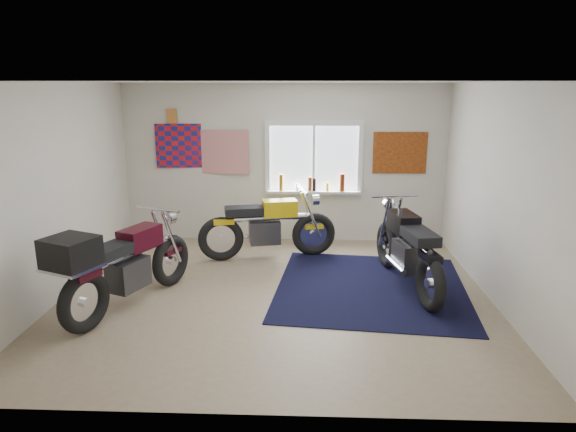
{
  "coord_description": "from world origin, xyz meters",
  "views": [
    {
      "loc": [
        0.4,
        -6.21,
        2.68
      ],
      "look_at": [
        0.14,
        0.4,
        0.97
      ],
      "focal_mm": 32.0,
      "sensor_mm": 36.0,
      "label": 1
    }
  ],
  "objects_px": {
    "yellow_triumph": "(267,228)",
    "maroon_tourer": "(120,265)",
    "black_chrome_bike": "(407,251)",
    "navy_rug": "(371,287)"
  },
  "relations": [
    {
      "from": "yellow_triumph",
      "to": "maroon_tourer",
      "type": "height_order",
      "value": "maroon_tourer"
    },
    {
      "from": "black_chrome_bike",
      "to": "maroon_tourer",
      "type": "distance_m",
      "value": 3.69
    },
    {
      "from": "yellow_triumph",
      "to": "black_chrome_bike",
      "type": "height_order",
      "value": "black_chrome_bike"
    },
    {
      "from": "maroon_tourer",
      "to": "black_chrome_bike",
      "type": "bearing_deg",
      "value": -52.53
    },
    {
      "from": "black_chrome_bike",
      "to": "yellow_triumph",
      "type": "bearing_deg",
      "value": 49.85
    },
    {
      "from": "navy_rug",
      "to": "maroon_tourer",
      "type": "bearing_deg",
      "value": -164.64
    },
    {
      "from": "yellow_triumph",
      "to": "black_chrome_bike",
      "type": "relative_size",
      "value": 0.96
    },
    {
      "from": "yellow_triumph",
      "to": "black_chrome_bike",
      "type": "distance_m",
      "value": 2.27
    },
    {
      "from": "navy_rug",
      "to": "maroon_tourer",
      "type": "relative_size",
      "value": 1.2
    },
    {
      "from": "navy_rug",
      "to": "black_chrome_bike",
      "type": "bearing_deg",
      "value": 9.38
    }
  ]
}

